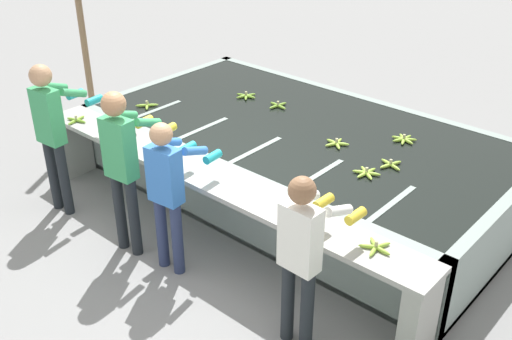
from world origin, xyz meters
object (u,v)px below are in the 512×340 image
Objects in this scene: worker_2 at (168,185)px; worker_3 at (303,249)px; worker_1 at (123,158)px; banana_bunch_ledge_0 at (76,120)px; banana_bunch_floating_1 at (336,143)px; worker_0 at (52,125)px; banana_bunch_floating_2 at (391,165)px; banana_bunch_floating_0 at (366,173)px; banana_bunch_floating_6 at (147,105)px; knife_0 at (135,139)px; banana_bunch_floating_4 at (404,139)px; support_post_left at (81,19)px; banana_bunch_floating_5 at (278,105)px; banana_bunch_floating_3 at (246,96)px; banana_bunch_ledge_1 at (376,247)px.

worker_3 is at bearing 0.30° from worker_2.
worker_1 is 6.20× the size of banana_bunch_ledge_0.
worker_0 is at bearing -139.08° from banana_bunch_floating_1.
worker_0 is at bearing -146.86° from banana_bunch_floating_2.
worker_3 reaches higher than banana_bunch_floating_0.
knife_0 is (0.65, -0.71, -0.01)m from banana_bunch_floating_6.
banana_bunch_floating_4 is (1.62, 2.56, -0.20)m from worker_1.
worker_3 is 6.73× the size of banana_bunch_floating_6.
support_post_left is (-2.88, 1.57, 0.55)m from worker_1.
banana_bunch_floating_2 is at bearing 46.91° from worker_1.
worker_1 is at bearing -44.43° from knife_0.
knife_0 is (-2.73, 0.52, -0.11)m from worker_3.
banana_bunch_floating_0 is 1.19× the size of banana_bunch_floating_6.
knife_0 is (-2.35, -1.01, -0.01)m from banana_bunch_floating_0.
knife_0 is at bearing -141.90° from banana_bunch_floating_1.
worker_2 is at bearing -75.62° from banana_bunch_floating_5.
worker_0 is at bearing -86.54° from banana_bunch_floating_6.
banana_bunch_floating_3 and banana_bunch_floating_6 have the same top height.
banana_bunch_floating_0 is 0.94m from banana_bunch_floating_4.
banana_bunch_floating_2 is at bearing 73.96° from banana_bunch_floating_0.
banana_bunch_floating_1 and banana_bunch_floating_5 have the same top height.
banana_bunch_floating_2 is 1.48m from banana_bunch_ledge_1.
banana_bunch_floating_1 is (-0.98, 1.89, -0.10)m from worker_3.
banana_bunch_floating_2 is 1.17× the size of banana_bunch_floating_6.
banana_bunch_ledge_1 is (3.98, 0.13, -0.00)m from banana_bunch_ledge_0.
banana_bunch_floating_3 is at bearing -177.83° from banana_bunch_floating_5.
banana_bunch_ledge_1 is at bearing -64.29° from banana_bunch_floating_2.
banana_bunch_ledge_0 is at bearing -39.08° from support_post_left.
banana_bunch_floating_0 is (1.17, 1.54, -0.08)m from worker_2.
banana_bunch_floating_1 is (-0.60, 0.35, 0.00)m from banana_bunch_floating_0.
worker_1 is 2.45m from banana_bunch_floating_3.
banana_bunch_floating_6 is at bearing -156.82° from banana_bunch_floating_4.
worker_2 is 1.94m from banana_bunch_floating_0.
banana_bunch_ledge_1 reaches higher than banana_bunch_floating_0.
banana_bunch_floating_4 is 3.14m from banana_bunch_floating_6.
banana_bunch_ledge_0 is at bearing 174.01° from worker_3.
banana_bunch_floating_4 is at bearing 5.71° from banana_bunch_floating_5.
banana_bunch_floating_5 is (-1.16, 0.41, 0.00)m from banana_bunch_floating_1.
banana_bunch_ledge_0 is (-0.25, -0.85, 0.00)m from banana_bunch_floating_6.
banana_bunch_ledge_1 is (3.73, -0.72, 0.00)m from banana_bunch_floating_6.
banana_bunch_ledge_1 is (0.35, 0.51, -0.10)m from worker_3.
banana_bunch_floating_4 is 0.99× the size of banana_bunch_floating_5.
banana_bunch_floating_1 and banana_bunch_floating_2 have the same top height.
banana_bunch_floating_3 is 1.27m from banana_bunch_floating_6.
worker_3 is 5.73× the size of knife_0.
support_post_left reaches higher than banana_bunch_ledge_0.
banana_bunch_floating_2 is 3.65m from banana_bunch_ledge_0.
worker_1 is 3.33m from support_post_left.
banana_bunch_floating_4 is at bearing 96.51° from banana_bunch_floating_0.
banana_bunch_floating_2 is at bearing 98.97° from worker_3.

